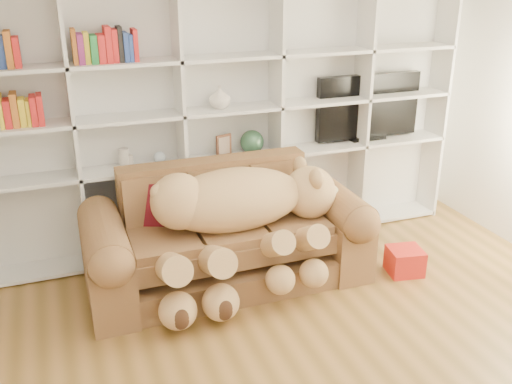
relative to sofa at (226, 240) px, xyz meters
name	(u,v)px	position (x,y,z in m)	size (l,w,h in m)	color
wall_back	(223,99)	(0.25, 0.84, 0.99)	(5.00, 0.02, 2.70)	white
bookshelf	(201,109)	(0.01, 0.70, 0.94)	(4.43, 0.35, 2.40)	silver
sofa	(226,240)	(0.00, 0.00, 0.00)	(2.28, 0.98, 0.96)	brown
teddy_bear	(239,215)	(0.05, -0.19, 0.30)	(1.69, 0.93, 0.98)	tan
throw_pillow	(162,206)	(-0.49, 0.16, 0.31)	(0.38, 0.12, 0.38)	#621012
gift_box	(405,261)	(1.47, -0.44, -0.25)	(0.28, 0.26, 0.22)	red
tv	(368,108)	(1.68, 0.69, 0.82)	(1.08, 0.18, 0.64)	black
picture_frame	(224,145)	(0.19, 0.64, 0.61)	(0.16, 0.03, 0.19)	brown
green_vase	(252,142)	(0.46, 0.64, 0.61)	(0.22, 0.22, 0.22)	#2A5337
figurine_tall	(124,158)	(-0.69, 0.64, 0.59)	(0.09, 0.09, 0.17)	beige
figurine_short	(130,161)	(-0.65, 0.64, 0.56)	(0.06, 0.06, 0.11)	beige
snow_globe	(160,158)	(-0.39, 0.64, 0.56)	(0.11, 0.11, 0.11)	silver
shelf_vase	(220,97)	(0.17, 0.64, 1.05)	(0.19, 0.19, 0.19)	beige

